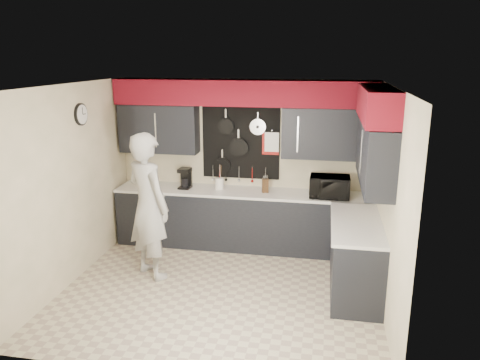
% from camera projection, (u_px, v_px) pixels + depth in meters
% --- Properties ---
extents(ground, '(4.00, 4.00, 0.00)m').
position_uv_depth(ground, '(221.00, 289.00, 6.08)').
color(ground, '#BEB594').
rests_on(ground, ground).
extents(back_wall_assembly, '(4.00, 0.36, 2.60)m').
position_uv_depth(back_wall_assembly, '(243.00, 119.00, 7.07)').
color(back_wall_assembly, beige).
rests_on(back_wall_assembly, ground).
extents(right_wall_assembly, '(0.36, 3.50, 2.60)m').
position_uv_depth(right_wall_assembly, '(377.00, 143.00, 5.49)').
color(right_wall_assembly, beige).
rests_on(right_wall_assembly, ground).
extents(left_wall_assembly, '(0.05, 3.50, 2.60)m').
position_uv_depth(left_wall_assembly, '(71.00, 183.00, 6.09)').
color(left_wall_assembly, beige).
rests_on(left_wall_assembly, ground).
extents(base_cabinets, '(3.95, 2.20, 0.92)m').
position_uv_depth(base_cabinets, '(269.00, 228.00, 6.94)').
color(base_cabinets, black).
rests_on(base_cabinets, ground).
extents(microwave, '(0.58, 0.40, 0.32)m').
position_uv_depth(microwave, '(329.00, 187.00, 6.85)').
color(microwave, black).
rests_on(microwave, base_cabinets).
extents(knife_block, '(0.11, 0.11, 0.21)m').
position_uv_depth(knife_block, '(265.00, 186.00, 7.11)').
color(knife_block, '#351D11').
rests_on(knife_block, base_cabinets).
extents(utensil_crock, '(0.14, 0.14, 0.18)m').
position_uv_depth(utensil_crock, '(220.00, 183.00, 7.29)').
color(utensil_crock, white).
rests_on(utensil_crock, base_cabinets).
extents(coffee_maker, '(0.19, 0.22, 0.32)m').
position_uv_depth(coffee_maker, '(185.00, 178.00, 7.33)').
color(coffee_maker, black).
rests_on(coffee_maker, base_cabinets).
extents(person, '(0.87, 0.80, 1.99)m').
position_uv_depth(person, '(149.00, 206.00, 6.24)').
color(person, '#A6A6A3').
rests_on(person, ground).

